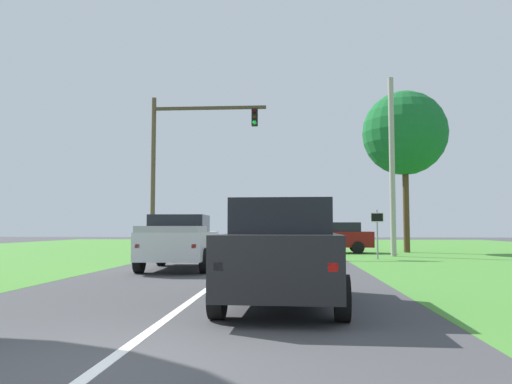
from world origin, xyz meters
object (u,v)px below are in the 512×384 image
object	(u,v)px
traffic_light	(180,153)
utility_pole_right	(392,166)
keep_moving_sign	(377,227)
pickup_truck_lead	(180,241)
crossing_suv_far	(331,237)
red_suv_near	(284,250)
oak_tree_right	(405,134)

from	to	relation	value
traffic_light	utility_pole_right	size ratio (longest dim) A/B	0.92
traffic_light	keep_moving_sign	bearing A→B (deg)	-16.29
pickup_truck_lead	utility_pole_right	bearing A→B (deg)	43.98
crossing_suv_far	pickup_truck_lead	bearing A→B (deg)	-116.98
pickup_truck_lead	traffic_light	bearing A→B (deg)	102.80
red_suv_near	crossing_suv_far	world-z (taller)	red_suv_near
red_suv_near	utility_pole_right	bearing A→B (deg)	72.34
red_suv_near	keep_moving_sign	size ratio (longest dim) A/B	2.17
traffic_light	red_suv_near	bearing A→B (deg)	-71.26
traffic_light	oak_tree_right	size ratio (longest dim) A/B	0.88
keep_moving_sign	crossing_suv_far	xyz separation A→B (m)	(-1.64, 5.82, -0.53)
utility_pole_right	red_suv_near	bearing A→B (deg)	-107.66
traffic_light	crossing_suv_far	bearing A→B (deg)	19.83
red_suv_near	utility_pole_right	world-z (taller)	utility_pole_right
traffic_light	pickup_truck_lead	bearing A→B (deg)	-77.20
oak_tree_right	keep_moving_sign	bearing A→B (deg)	-112.70
red_suv_near	keep_moving_sign	xyz separation A→B (m)	(4.07, 14.10, 0.43)
oak_tree_right	utility_pole_right	world-z (taller)	oak_tree_right
keep_moving_sign	red_suv_near	bearing A→B (deg)	-106.09
red_suv_near	oak_tree_right	bearing A→B (deg)	71.73
keep_moving_sign	utility_pole_right	distance (m)	4.14
oak_tree_right	utility_pole_right	size ratio (longest dim) A/B	1.04
pickup_truck_lead	utility_pole_right	distance (m)	12.96
crossing_suv_far	utility_pole_right	world-z (taller)	utility_pole_right
oak_tree_right	crossing_suv_far	distance (m)	7.57
traffic_light	utility_pole_right	bearing A→B (deg)	-2.21
traffic_light	utility_pole_right	xyz separation A→B (m)	(11.02, -0.43, -0.84)
utility_pole_right	oak_tree_right	bearing A→B (deg)	69.39
pickup_truck_lead	crossing_suv_far	size ratio (longest dim) A/B	1.09
red_suv_near	pickup_truck_lead	world-z (taller)	red_suv_near
pickup_truck_lead	crossing_suv_far	bearing A→B (deg)	63.02
crossing_suv_far	red_suv_near	bearing A→B (deg)	-96.95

